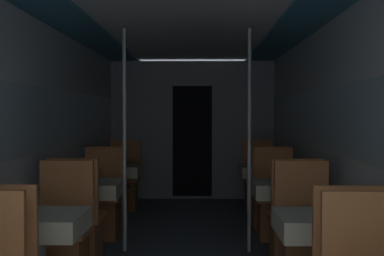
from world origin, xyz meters
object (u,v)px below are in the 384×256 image
chair_left_far_1 (62,250)px  chair_left_near_2 (78,234)px  support_pole_left_2 (124,140)px  dining_table_right_3 (263,173)px  dining_table_right_1 (322,229)px  dining_table_right_2 (283,192)px  chair_left_near_3 (110,202)px  chair_right_near_3 (269,203)px  chair_left_far_2 (102,211)px  chair_right_near_2 (293,235)px  chair_right_far_3 (259,189)px  support_pole_right_2 (249,141)px  dining_table_left_2 (91,191)px  dining_table_left_3 (117,172)px  chair_right_far_1 (305,251)px  chair_left_far_3 (124,189)px  chair_right_far_2 (275,211)px  dining_table_left_1 (39,228)px

chair_left_far_1 → chair_left_near_2: 0.56m
support_pole_left_2 → dining_table_right_3: support_pole_left_2 is taller
dining_table_right_1 → dining_table_right_2: (0.00, 1.72, 0.00)m
chair_left_near_3 → chair_right_near_3: size_ratio=1.00×
chair_right_near_3 → chair_left_far_2: bearing=-163.9°
chair_left_far_1 → chair_right_near_2: same height
chair_right_near_3 → chair_right_far_3: size_ratio=1.00×
dining_table_right_2 → chair_left_near_2: bearing=-163.4°
support_pole_right_2 → dining_table_right_3: bearing=78.7°
dining_table_left_2 → dining_table_left_3: 1.72m
dining_table_right_1 → chair_left_near_3: bearing=124.3°
chair_left_far_1 → support_pole_right_2: support_pole_right_2 is taller
chair_left_near_3 → support_pole_right_2: support_pole_right_2 is taller
chair_right_near_2 → chair_right_far_3: bearing=90.0°
dining_table_left_2 → support_pole_right_2: size_ratio=0.31×
chair_left_near_2 → chair_left_near_3: 1.72m
dining_table_right_2 → chair_right_far_3: bearing=90.0°
dining_table_left_2 → support_pole_right_2: support_pole_right_2 is taller
dining_table_left_2 → chair_right_near_3: (1.95, 1.14, -0.30)m
chair_right_far_1 → chair_right_near_2: same height
chair_left_far_1 → support_pole_right_2: bearing=-144.6°
dining_table_left_2 → dining_table_right_3: 2.60m
chair_left_far_2 → chair_left_far_1: bearing=90.0°
dining_table_left_2 → chair_left_far_3: chair_left_far_3 is taller
chair_left_near_3 → chair_right_far_1: (1.95, -2.28, 0.00)m
chair_left_far_1 → chair_right_far_3: 3.95m
support_pole_left_2 → dining_table_right_2: size_ratio=3.18×
chair_left_far_2 → dining_table_right_2: (1.95, -0.58, 0.30)m
chair_right_far_3 → chair_left_far_1: bearing=60.5°
chair_left_far_3 → dining_table_right_2: bearing=130.3°
chair_left_near_2 → dining_table_right_3: size_ratio=1.42×
chair_left_far_2 → dining_table_left_3: chair_left_far_2 is taller
dining_table_right_2 → chair_right_far_2: chair_right_far_2 is taller
chair_left_near_2 → chair_right_near_2: 1.95m
chair_left_far_1 → chair_left_near_2: (0.00, 0.56, 0.00)m
dining_table_left_2 → chair_right_near_3: chair_right_near_3 is taller
dining_table_left_2 → dining_table_right_2: (1.95, 0.00, 0.00)m
chair_left_near_3 → chair_right_near_3: (1.95, 0.00, 0.00)m
dining_table_right_3 → chair_right_near_3: 0.65m
chair_left_far_2 → dining_table_right_1: 3.02m
chair_left_near_2 → dining_table_right_3: (1.95, 2.30, 0.30)m
dining_table_right_2 → dining_table_right_3: (0.00, 1.72, 0.00)m
dining_table_left_1 → support_pole_left_2: support_pole_left_2 is taller
dining_table_left_3 → chair_left_far_1: bearing=-90.0°
dining_table_left_1 → chair_right_far_1: (1.95, 0.58, -0.30)m
chair_left_far_1 → support_pole_left_2: size_ratio=0.45×
chair_right_near_2 → chair_left_near_2: bearing=180.0°
dining_table_left_3 → chair_left_far_3: chair_left_far_3 is taller
chair_left_far_3 → chair_right_far_2: same height
dining_table_left_1 → support_pole_right_2: (1.60, 1.72, 0.52)m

